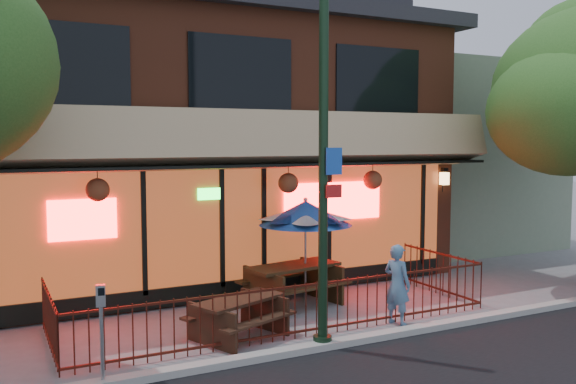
{
  "coord_description": "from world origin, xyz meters",
  "views": [
    {
      "loc": [
        -5.11,
        -9.26,
        3.56
      ],
      "look_at": [
        0.54,
        2.0,
        2.47
      ],
      "focal_mm": 38.0,
      "sensor_mm": 36.0,
      "label": 1
    }
  ],
  "objects_px": {
    "street_light": "(324,164)",
    "patio_umbrella": "(305,213)",
    "picnic_table_right": "(293,278)",
    "pedestrian": "(397,284)",
    "parking_meter_near": "(101,318)",
    "picnic_table_left": "(239,312)"
  },
  "relations": [
    {
      "from": "street_light",
      "to": "patio_umbrella",
      "type": "xyz_separation_m",
      "value": [
        1.11,
        2.69,
        -1.18
      ]
    },
    {
      "from": "picnic_table_right",
      "to": "pedestrian",
      "type": "relative_size",
      "value": 1.46
    },
    {
      "from": "parking_meter_near",
      "to": "street_light",
      "type": "bearing_deg",
      "value": 1.2
    },
    {
      "from": "patio_umbrella",
      "to": "parking_meter_near",
      "type": "relative_size",
      "value": 1.54
    },
    {
      "from": "street_light",
      "to": "patio_umbrella",
      "type": "bearing_deg",
      "value": 67.63
    },
    {
      "from": "picnic_table_right",
      "to": "picnic_table_left",
      "type": "bearing_deg",
      "value": -140.53
    },
    {
      "from": "patio_umbrella",
      "to": "pedestrian",
      "type": "xyz_separation_m",
      "value": [
        0.83,
        -2.18,
        -1.19
      ]
    },
    {
      "from": "patio_umbrella",
      "to": "picnic_table_right",
      "type": "bearing_deg",
      "value": -175.15
    },
    {
      "from": "street_light",
      "to": "patio_umbrella",
      "type": "height_order",
      "value": "street_light"
    },
    {
      "from": "picnic_table_right",
      "to": "patio_umbrella",
      "type": "relative_size",
      "value": 0.98
    },
    {
      "from": "picnic_table_right",
      "to": "patio_umbrella",
      "type": "height_order",
      "value": "patio_umbrella"
    },
    {
      "from": "patio_umbrella",
      "to": "pedestrian",
      "type": "height_order",
      "value": "patio_umbrella"
    },
    {
      "from": "picnic_table_right",
      "to": "patio_umbrella",
      "type": "distance_m",
      "value": 1.44
    },
    {
      "from": "picnic_table_left",
      "to": "parking_meter_near",
      "type": "xyz_separation_m",
      "value": [
        -2.59,
        -1.18,
        0.55
      ]
    },
    {
      "from": "street_light",
      "to": "parking_meter_near",
      "type": "xyz_separation_m",
      "value": [
        -3.68,
        -0.08,
        -2.13
      ]
    },
    {
      "from": "parking_meter_near",
      "to": "patio_umbrella",
      "type": "bearing_deg",
      "value": 29.99
    },
    {
      "from": "picnic_table_right",
      "to": "pedestrian",
      "type": "distance_m",
      "value": 2.45
    },
    {
      "from": "street_light",
      "to": "picnic_table_right",
      "type": "bearing_deg",
      "value": 73.32
    },
    {
      "from": "picnic_table_left",
      "to": "pedestrian",
      "type": "distance_m",
      "value": 3.11
    },
    {
      "from": "pedestrian",
      "to": "picnic_table_left",
      "type": "bearing_deg",
      "value": 59.43
    },
    {
      "from": "picnic_table_left",
      "to": "pedestrian",
      "type": "xyz_separation_m",
      "value": [
        3.03,
        -0.6,
        0.31
      ]
    },
    {
      "from": "picnic_table_left",
      "to": "parking_meter_near",
      "type": "relative_size",
      "value": 1.36
    }
  ]
}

